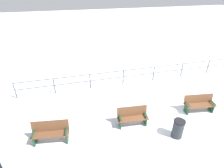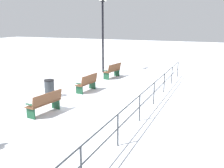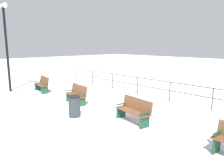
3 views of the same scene
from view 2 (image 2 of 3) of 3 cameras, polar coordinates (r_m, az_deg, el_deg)
ground_plane at (r=12.26m, az=-9.88°, el=-3.65°), size 80.00×80.00×0.00m
bench_nearest at (r=16.87m, az=0.17°, el=3.03°), size 0.72×1.59×0.95m
bench_second at (r=13.61m, az=-5.50°, el=0.27°), size 0.62×1.46×0.92m
bench_third at (r=10.60m, az=-14.58°, el=-4.02°), size 0.74×1.61×0.90m
lamppost_near at (r=18.54m, az=-2.07°, el=13.49°), size 0.30×0.95×5.25m
waterfront_railing at (r=10.54m, az=7.86°, el=-2.55°), size 0.05×15.17×1.01m
trash_bin at (r=12.92m, az=-13.67°, el=-0.93°), size 0.49×0.49×0.87m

